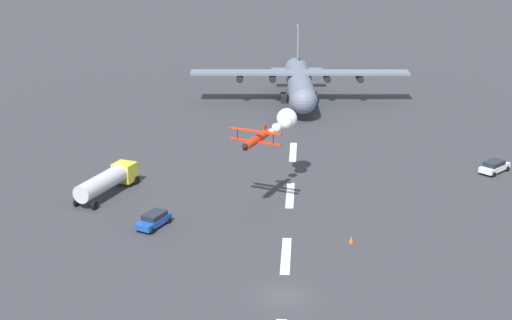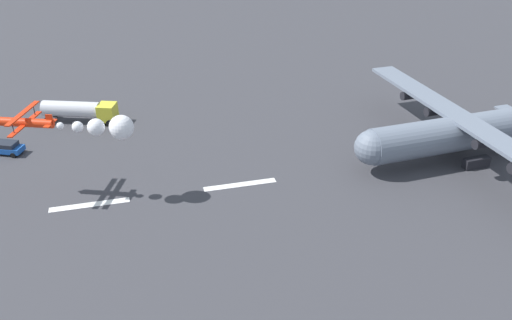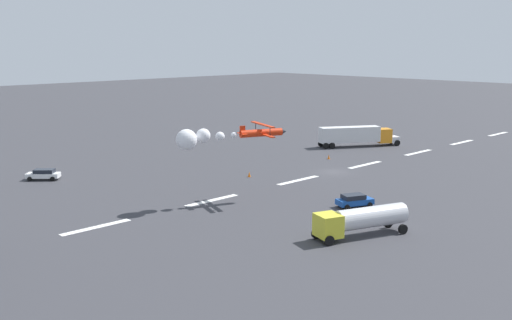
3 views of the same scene
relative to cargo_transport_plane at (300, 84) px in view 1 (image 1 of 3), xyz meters
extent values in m
plane|color=#38383D|center=(-64.40, 0.53, -3.47)|extent=(440.00, 440.00, 0.00)
cube|color=white|center=(-56.50, 0.53, -3.47)|extent=(8.00, 0.90, 0.01)
cube|color=white|center=(-40.68, 0.53, -3.47)|extent=(8.00, 0.90, 0.01)
cube|color=white|center=(-24.86, 0.53, -3.47)|extent=(8.00, 0.90, 0.01)
cylinder|color=slate|center=(1.14, 0.07, -0.20)|extent=(22.91, 5.61, 4.15)
sphere|color=slate|center=(-10.18, -0.66, -0.20)|extent=(3.95, 3.95, 3.95)
cube|color=slate|center=(1.14, 0.07, 1.67)|extent=(5.52, 36.06, 0.40)
cylinder|color=black|center=(0.11, 9.91, 0.77)|extent=(2.47, 1.25, 1.10)
cylinder|color=black|center=(0.45, 4.53, 0.77)|extent=(2.47, 1.25, 1.10)
cylinder|color=black|center=(1.03, -4.43, 0.77)|extent=(2.47, 1.25, 1.10)
cylinder|color=black|center=(1.38, -9.81, 0.77)|extent=(2.47, 1.25, 1.10)
cube|color=slate|center=(10.65, 0.69, 4.88)|extent=(2.81, 0.48, 6.00)
cube|color=slate|center=(10.65, 0.69, 0.10)|extent=(2.58, 9.11, 0.24)
cube|color=black|center=(2.31, -2.43, -2.87)|extent=(3.26, 1.20, 1.20)
cube|color=black|center=(1.97, 2.71, -2.87)|extent=(3.26, 1.20, 1.20)
cylinder|color=red|center=(-45.53, 4.16, 4.73)|extent=(5.39, 2.76, 0.90)
cube|color=red|center=(-45.72, 4.23, 4.58)|extent=(2.64, 5.81, 0.12)
cube|color=red|center=(-45.72, 4.23, 5.74)|extent=(2.64, 5.81, 0.12)
cylinder|color=black|center=(-46.46, 2.27, 5.16)|extent=(0.08, 0.08, 1.16)
cylinder|color=black|center=(-44.97, 6.20, 5.16)|extent=(0.08, 0.08, 1.16)
cube|color=red|center=(-43.25, 3.30, 5.18)|extent=(0.69, 0.34, 1.10)
cube|color=red|center=(-43.25, 3.30, 4.78)|extent=(1.27, 2.08, 0.08)
cone|color=black|center=(-48.39, 5.25, 4.73)|extent=(0.93, 0.96, 0.77)
sphere|color=white|center=(-42.30, 2.78, 4.65)|extent=(0.70, 0.70, 0.70)
sphere|color=white|center=(-40.65, 2.19, 4.60)|extent=(1.10, 1.10, 1.10)
sphere|color=white|center=(-38.87, 1.27, 4.78)|extent=(1.69, 1.69, 1.69)
sphere|color=white|center=(-36.50, 1.14, 4.54)|extent=(2.43, 2.43, 2.43)
cube|color=yellow|center=(-38.51, 20.38, -1.87)|extent=(2.88, 3.00, 2.20)
cylinder|color=silver|center=(-43.19, 22.04, -1.62)|extent=(7.99, 4.57, 2.10)
cylinder|color=black|center=(-37.54, 21.31, -2.97)|extent=(1.05, 0.64, 1.00)
cylinder|color=black|center=(-45.68, 24.20, -2.97)|extent=(1.05, 0.64, 1.00)
cylinder|color=black|center=(-38.35, 19.05, -2.97)|extent=(1.05, 0.64, 1.00)
cylinder|color=black|center=(-46.48, 21.94, -2.97)|extent=(1.05, 0.64, 1.00)
cube|color=white|center=(-31.21, -24.80, -2.83)|extent=(4.50, 4.43, 0.65)
cube|color=#1E232D|center=(-31.36, -24.66, -2.23)|extent=(3.10, 3.07, 0.55)
cylinder|color=black|center=(-29.45, -25.25, -3.15)|extent=(0.61, 0.60, 0.64)
cylinder|color=black|center=(-31.73, -23.05, -3.15)|extent=(0.61, 0.60, 0.64)
cylinder|color=black|center=(-30.70, -26.54, -3.15)|extent=(0.61, 0.60, 0.64)
cylinder|color=black|center=(-32.97, -24.35, -3.15)|extent=(0.61, 0.60, 0.64)
cube|color=#194CA5|center=(-50.65, 14.56, -2.83)|extent=(4.63, 3.38, 0.65)
cube|color=#1E232D|center=(-50.47, 14.48, -2.23)|extent=(3.01, 2.55, 0.55)
cylinder|color=black|center=(-52.38, 14.34, -3.15)|extent=(0.67, 0.46, 0.64)
cylinder|color=black|center=(-49.65, 13.13, -3.15)|extent=(0.67, 0.46, 0.64)
cylinder|color=black|center=(-51.65, 15.99, -3.15)|extent=(0.67, 0.46, 0.64)
cylinder|color=black|center=(-48.92, 14.78, -3.15)|extent=(0.67, 0.46, 0.64)
cone|color=orange|center=(-53.17, -5.88, -3.10)|extent=(0.44, 0.44, 0.75)
camera|label=1|loc=(-123.89, -1.11, 29.59)|focal=54.20mm
camera|label=2|loc=(-35.31, -47.24, 26.83)|focal=37.02mm
camera|label=3|loc=(6.21, 56.02, 15.42)|focal=43.00mm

